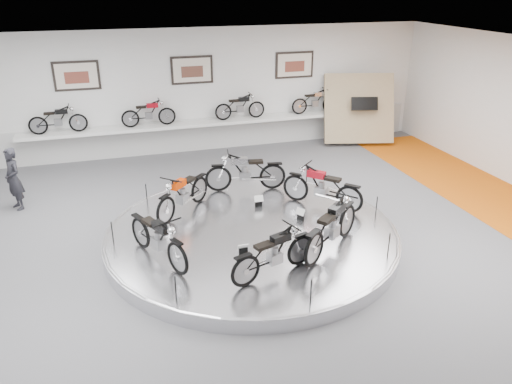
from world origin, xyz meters
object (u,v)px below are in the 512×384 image
object	(u,v)px
bike_d	(158,237)
bike_e	(274,253)
bike_c	(183,193)
visitor	(14,179)
bike_b	(246,171)
display_platform	(252,235)
bike_a	(322,187)
bike_f	(332,226)
shelf	(196,124)

from	to	relation	value
bike_d	bike_e	bearing A→B (deg)	34.48
bike_c	visitor	distance (m)	4.43
bike_c	bike_e	xyz separation A→B (m)	(1.15, -3.17, -0.03)
bike_b	visitor	distance (m)	5.79
display_platform	visitor	distance (m)	6.23
bike_a	bike_f	world-z (taller)	bike_f
bike_d	bike_e	world-z (taller)	bike_d
bike_e	visitor	bearing A→B (deg)	114.95
visitor	bike_d	bearing A→B (deg)	6.22
shelf	bike_f	distance (m)	7.84
bike_a	bike_e	bearing A→B (deg)	97.45
display_platform	bike_d	bearing A→B (deg)	-161.51
bike_f	bike_a	bearing A→B (deg)	32.71
bike_b	bike_c	xyz separation A→B (m)	(-1.77, -0.89, -0.02)
bike_b	visitor	size ratio (longest dim) A/B	1.11
bike_b	bike_c	bearing A→B (deg)	36.78
display_platform	bike_c	world-z (taller)	bike_c
bike_e	bike_b	bearing A→B (deg)	62.65
bike_a	visitor	distance (m)	7.64
bike_a	display_platform	bearing A→B (deg)	65.69
bike_a	bike_e	xyz separation A→B (m)	(-2.09, -2.54, -0.04)
bike_d	visitor	bearing A→B (deg)	-168.02
bike_b	bike_f	distance (m)	3.60
bike_e	bike_d	bearing A→B (deg)	130.56
bike_b	bike_f	size ratio (longest dim) A/B	0.96
shelf	visitor	size ratio (longest dim) A/B	6.90
bike_e	visitor	xyz separation A→B (m)	(-5.04, 5.28, 0.03)
bike_c	bike_f	world-z (taller)	bike_f
bike_e	display_platform	bearing A→B (deg)	67.30
bike_a	bike_d	xyz separation A→B (m)	(-4.06, -1.37, -0.02)
bike_a	bike_b	distance (m)	2.11
bike_c	bike_e	world-z (taller)	bike_c
bike_e	shelf	bearing A→B (deg)	70.39
bike_d	visitor	distance (m)	5.13
bike_a	bike_e	distance (m)	3.29
bike_a	shelf	bearing A→B (deg)	-24.25
bike_a	bike_c	size ratio (longest dim) A/B	1.03
bike_a	bike_f	bearing A→B (deg)	118.07
bike_e	bike_f	size ratio (longest dim) A/B	0.87
display_platform	bike_e	size ratio (longest dim) A/B	4.01
visitor	bike_f	bearing A→B (deg)	23.14
bike_a	visitor	size ratio (longest dim) A/B	1.10
shelf	bike_b	bearing A→B (deg)	-83.44
bike_c	display_platform	bearing A→B (deg)	89.11
bike_f	visitor	size ratio (longest dim) A/B	1.15
bike_a	bike_e	world-z (taller)	bike_a
bike_e	bike_c	bearing A→B (deg)	91.27
bike_c	visitor	bearing A→B (deg)	-74.14
display_platform	bike_c	distance (m)	1.94
bike_a	bike_b	xyz separation A→B (m)	(-1.47, 1.51, 0.01)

